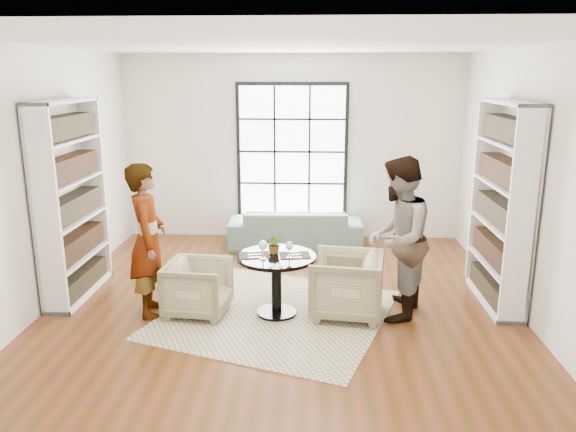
# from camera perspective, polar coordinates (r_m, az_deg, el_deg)

# --- Properties ---
(ground) EXTENTS (6.00, 6.00, 0.00)m
(ground) POSITION_cam_1_polar(r_m,az_deg,el_deg) (6.75, -0.66, -9.23)
(ground) COLOR maroon
(room_shell) EXTENTS (6.00, 6.01, 6.00)m
(room_shell) POSITION_cam_1_polar(r_m,az_deg,el_deg) (6.88, -0.42, 2.25)
(room_shell) COLOR silver
(room_shell) RESTS_ON ground
(rug) EXTENTS (3.05, 3.05, 0.01)m
(rug) POSITION_cam_1_polar(r_m,az_deg,el_deg) (6.56, -1.26, -9.90)
(rug) COLOR #C6B894
(rug) RESTS_ON ground
(pedestal_table) EXTENTS (0.89, 0.89, 0.71)m
(pedestal_table) POSITION_cam_1_polar(r_m,az_deg,el_deg) (6.37, -1.18, -5.69)
(pedestal_table) COLOR black
(pedestal_table) RESTS_ON ground
(sofa) EXTENTS (2.11, 0.88, 0.61)m
(sofa) POSITION_cam_1_polar(r_m,az_deg,el_deg) (8.96, 0.77, -1.15)
(sofa) COLOR gray
(sofa) RESTS_ON ground
(armchair_left) EXTENTS (0.76, 0.75, 0.63)m
(armchair_left) POSITION_cam_1_polar(r_m,az_deg,el_deg) (6.55, -9.11, -7.20)
(armchair_left) COLOR tan
(armchair_left) RESTS_ON ground
(armchair_right) EXTENTS (0.90, 0.88, 0.73)m
(armchair_right) POSITION_cam_1_polar(r_m,az_deg,el_deg) (6.45, 5.94, -6.98)
(armchair_right) COLOR tan
(armchair_right) RESTS_ON ground
(person_left) EXTENTS (0.53, 0.71, 1.75)m
(person_left) POSITION_cam_1_polar(r_m,az_deg,el_deg) (6.50, -14.06, -2.40)
(person_left) COLOR gray
(person_left) RESTS_ON ground
(person_right) EXTENTS (0.94, 1.06, 1.83)m
(person_right) POSITION_cam_1_polar(r_m,az_deg,el_deg) (6.32, 11.06, -2.31)
(person_right) COLOR gray
(person_right) RESTS_ON ground
(placemat_left) EXTENTS (0.38, 0.31, 0.01)m
(placemat_left) POSITION_cam_1_polar(r_m,az_deg,el_deg) (6.31, -3.43, -3.99)
(placemat_left) COLOR black
(placemat_left) RESTS_ON pedestal_table
(placemat_right) EXTENTS (0.38, 0.31, 0.01)m
(placemat_right) POSITION_cam_1_polar(r_m,az_deg,el_deg) (6.30, 0.68, -4.01)
(placemat_right) COLOR black
(placemat_right) RESTS_ON pedestal_table
(cutlery_left) EXTENTS (0.17, 0.24, 0.01)m
(cutlery_left) POSITION_cam_1_polar(r_m,az_deg,el_deg) (6.31, -3.43, -3.93)
(cutlery_left) COLOR silver
(cutlery_left) RESTS_ON placemat_left
(cutlery_right) EXTENTS (0.17, 0.24, 0.01)m
(cutlery_right) POSITION_cam_1_polar(r_m,az_deg,el_deg) (6.29, 0.68, -3.95)
(cutlery_right) COLOR silver
(cutlery_right) RESTS_ON placemat_right
(wine_glass_left) EXTENTS (0.10, 0.10, 0.22)m
(wine_glass_left) POSITION_cam_1_polar(r_m,az_deg,el_deg) (6.13, -2.56, -3.03)
(wine_glass_left) COLOR silver
(wine_glass_left) RESTS_ON pedestal_table
(wine_glass_right) EXTENTS (0.09, 0.09, 0.19)m
(wine_glass_right) POSITION_cam_1_polar(r_m,az_deg,el_deg) (6.18, 0.14, -3.10)
(wine_glass_right) COLOR silver
(wine_glass_right) RESTS_ON pedestal_table
(flower_centerpiece) EXTENTS (0.23, 0.21, 0.23)m
(flower_centerpiece) POSITION_cam_1_polar(r_m,az_deg,el_deg) (6.34, -1.37, -2.82)
(flower_centerpiece) COLOR gray
(flower_centerpiece) RESTS_ON pedestal_table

